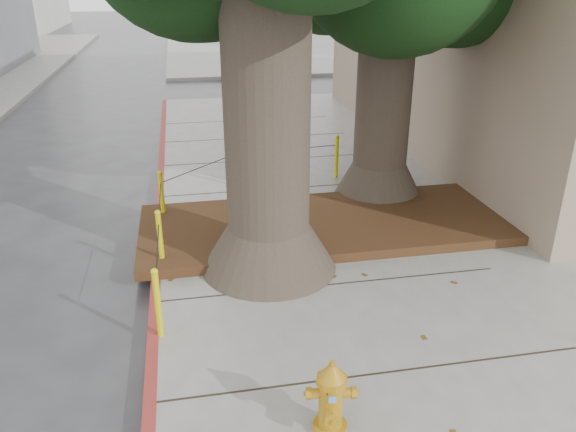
% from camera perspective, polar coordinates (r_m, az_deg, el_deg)
% --- Properties ---
extents(ground, '(140.00, 140.00, 0.00)m').
position_cam_1_polar(ground, '(6.59, 4.69, -17.20)').
color(ground, '#28282B').
rests_on(ground, ground).
extents(sidewalk_far, '(16.00, 20.00, 0.15)m').
position_cam_1_polar(sidewalk_far, '(35.82, 1.27, 16.74)').
color(sidewalk_far, slate).
rests_on(sidewalk_far, ground).
extents(curb_red, '(0.14, 26.00, 0.16)m').
position_cam_1_polar(curb_red, '(8.44, -13.26, -7.15)').
color(curb_red, maroon).
rests_on(curb_red, ground).
extents(planter_bed, '(6.40, 2.60, 0.16)m').
position_cam_1_polar(planter_bed, '(9.87, 3.86, -0.83)').
color(planter_bed, black).
rests_on(planter_bed, sidewalk_main).
extents(bollard_ring, '(3.79, 5.39, 0.95)m').
position_cam_1_polar(bollard_ring, '(9.87, -6.75, 1.79)').
color(bollard_ring, '#D8D00C').
rests_on(bollard_ring, sidewalk_main).
extents(fire_hydrant, '(0.43, 0.41, 0.82)m').
position_cam_1_polar(fire_hydrant, '(5.66, 4.40, -17.90)').
color(fire_hydrant, '#B98012').
rests_on(fire_hydrant, sidewalk_main).
extents(car_silver, '(3.81, 1.89, 1.25)m').
position_cam_1_polar(car_silver, '(25.00, -2.40, 15.05)').
color(car_silver, '#9C9BA0').
rests_on(car_silver, ground).
extents(car_red, '(3.88, 1.39, 1.28)m').
position_cam_1_polar(car_red, '(25.66, 17.37, 14.30)').
color(car_red, maroon).
rests_on(car_red, ground).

